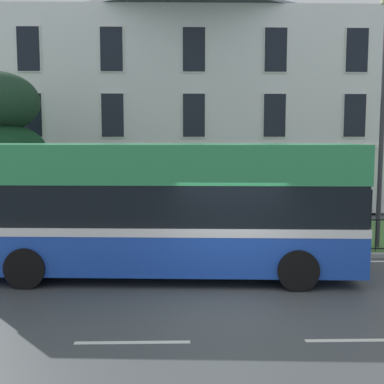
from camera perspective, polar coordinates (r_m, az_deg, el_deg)
ground_plane at (r=11.87m, az=4.43°, el=-11.06°), size 60.00×56.00×0.18m
georgian_townhouse at (r=27.39m, az=-0.10°, el=11.44°), size 17.89×11.07×11.57m
iron_verge_railing at (r=14.79m, az=0.99°, el=-4.98°), size 14.13×0.04×0.97m
single_decker_bus at (r=12.63m, az=-3.09°, el=-1.74°), size 9.76×3.05×3.35m
street_lamp_post at (r=16.31m, az=20.95°, el=9.20°), size 0.36×0.24×7.66m
litter_bin at (r=16.35m, az=-18.48°, el=-4.06°), size 0.47×0.47×1.09m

